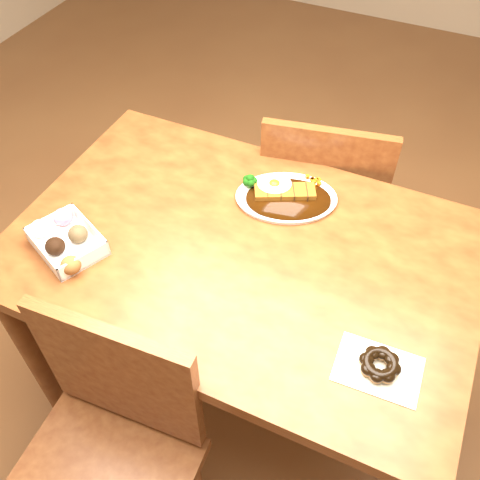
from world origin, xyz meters
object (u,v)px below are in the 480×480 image
at_px(table, 242,271).
at_px(pon_de_ring, 380,365).
at_px(chair_near, 107,458).
at_px(katsu_curry_plate, 285,195).
at_px(chair_far, 322,200).
at_px(donut_box, 65,240).

bearing_deg(table, pon_de_ring, -25.45).
height_order(chair_near, katsu_curry_plate, chair_near).
height_order(chair_far, katsu_curry_plate, chair_far).
distance_m(chair_near, donut_box, 0.55).
bearing_deg(donut_box, chair_far, 56.46).
bearing_deg(chair_near, chair_far, 77.30).
relative_size(table, pon_de_ring, 6.41).
height_order(chair_far, donut_box, chair_far).
height_order(katsu_curry_plate, donut_box, katsu_curry_plate).
bearing_deg(pon_de_ring, table, 154.55).
bearing_deg(chair_far, pon_de_ring, 104.11).
height_order(chair_near, donut_box, chair_near).
bearing_deg(donut_box, chair_near, -49.66).
xyz_separation_m(chair_near, pon_de_ring, (0.52, 0.34, 0.29)).
xyz_separation_m(table, chair_near, (-0.11, -0.53, -0.17)).
height_order(table, chair_near, chair_near).
height_order(chair_far, pon_de_ring, chair_far).
distance_m(chair_far, pon_de_ring, 0.86).
relative_size(table, donut_box, 5.37).
bearing_deg(pon_de_ring, katsu_curry_plate, 132.56).
distance_m(chair_far, katsu_curry_plate, 0.43).
distance_m(katsu_curry_plate, pon_de_ring, 0.56).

